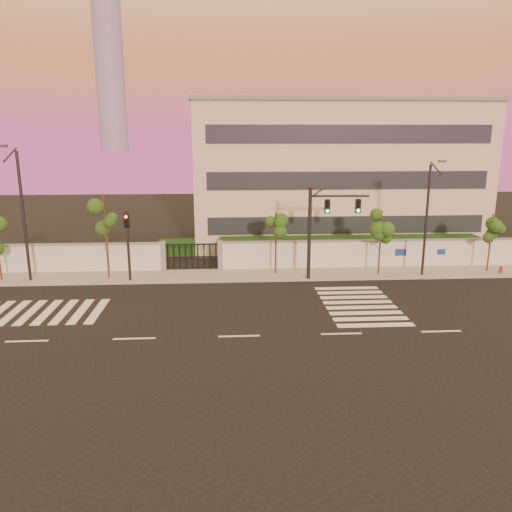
# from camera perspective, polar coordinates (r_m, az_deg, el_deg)

# --- Properties ---
(ground) EXTENTS (120.00, 120.00, 0.00)m
(ground) POSITION_cam_1_polar(r_m,az_deg,el_deg) (24.37, -1.95, -9.15)
(ground) COLOR black
(ground) RESTS_ON ground
(sidewalk) EXTENTS (60.00, 3.00, 0.15)m
(sidewalk) POSITION_cam_1_polar(r_m,az_deg,el_deg) (34.27, -2.43, -2.20)
(sidewalk) COLOR gray
(sidewalk) RESTS_ON ground
(perimeter_wall) EXTENTS (60.00, 0.36, 2.20)m
(perimeter_wall) POSITION_cam_1_polar(r_m,az_deg,el_deg) (35.46, -2.32, 0.01)
(perimeter_wall) COLOR silver
(perimeter_wall) RESTS_ON ground
(hedge_row) EXTENTS (41.00, 4.25, 1.80)m
(hedge_row) POSITION_cam_1_polar(r_m,az_deg,el_deg) (38.22, -0.81, 0.64)
(hedge_row) COLOR #103514
(hedge_row) RESTS_ON ground
(institutional_building) EXTENTS (24.40, 12.40, 12.25)m
(institutional_building) POSITION_cam_1_polar(r_m,az_deg,el_deg) (45.57, 8.75, 9.39)
(institutional_building) COLOR beige
(institutional_building) RESTS_ON ground
(distant_skyscraper) EXTENTS (16.00, 16.00, 118.00)m
(distant_skyscraper) POSITION_cam_1_polar(r_m,az_deg,el_deg) (313.67, -16.59, 22.83)
(distant_skyscraper) COLOR slate
(distant_skyscraper) RESTS_ON ground
(road_markings) EXTENTS (57.00, 7.62, 0.02)m
(road_markings) POSITION_cam_1_polar(r_m,az_deg,el_deg) (27.88, -5.43, -6.18)
(road_markings) COLOR silver
(road_markings) RESTS_ON ground
(street_tree_c) EXTENTS (1.47, 1.17, 5.63)m
(street_tree_c) POSITION_cam_1_polar(r_m,az_deg,el_deg) (33.93, -16.86, 4.09)
(street_tree_c) COLOR #382314
(street_tree_c) RESTS_ON ground
(street_tree_d) EXTENTS (1.56, 1.24, 4.38)m
(street_tree_d) POSITION_cam_1_polar(r_m,az_deg,el_deg) (33.87, 2.33, 3.09)
(street_tree_d) COLOR #382314
(street_tree_d) RESTS_ON ground
(street_tree_e) EXTENTS (1.42, 1.13, 4.54)m
(street_tree_e) POSITION_cam_1_polar(r_m,az_deg,el_deg) (34.69, 14.12, 3.13)
(street_tree_e) COLOR #382314
(street_tree_e) RESTS_ON ground
(street_tree_f) EXTENTS (1.35, 1.07, 4.19)m
(street_tree_f) POSITION_cam_1_polar(r_m,az_deg,el_deg) (38.02, 25.33, 2.73)
(street_tree_f) COLOR #382314
(street_tree_f) RESTS_ON ground
(traffic_signal_main) EXTENTS (3.94, 0.40, 6.23)m
(traffic_signal_main) POSITION_cam_1_polar(r_m,az_deg,el_deg) (32.66, 7.52, 3.86)
(traffic_signal_main) COLOR black
(traffic_signal_main) RESTS_ON ground
(traffic_signal_secondary) EXTENTS (0.37, 0.35, 4.73)m
(traffic_signal_secondary) POSITION_cam_1_polar(r_m,az_deg,el_deg) (33.19, -14.46, 2.05)
(traffic_signal_secondary) COLOR black
(traffic_signal_secondary) RESTS_ON ground
(streetlight_west) EXTENTS (0.53, 2.14, 8.90)m
(streetlight_west) POSITION_cam_1_polar(r_m,az_deg,el_deg) (34.97, -25.20, 4.76)
(streetlight_west) COLOR black
(streetlight_west) RESTS_ON ground
(streetlight_east) EXTENTS (0.47, 1.91, 7.94)m
(streetlight_east) POSITION_cam_1_polar(r_m,az_deg,el_deg) (34.97, 19.03, 4.45)
(streetlight_east) COLOR black
(streetlight_east) RESTS_ON ground
(fire_hydrant) EXTENTS (0.25, 0.25, 0.68)m
(fire_hydrant) POSITION_cam_1_polar(r_m,az_deg,el_deg) (38.32, 26.18, -1.51)
(fire_hydrant) COLOR red
(fire_hydrant) RESTS_ON ground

